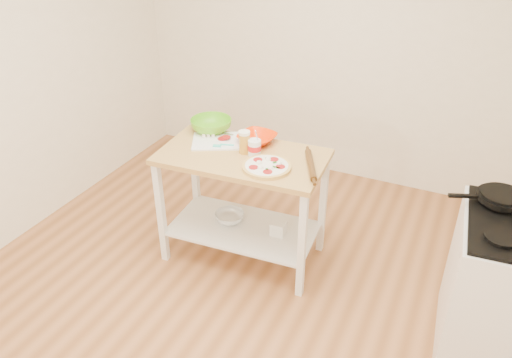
{
  "coord_description": "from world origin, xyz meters",
  "views": [
    {
      "loc": [
        1.26,
        -2.2,
        2.55
      ],
      "look_at": [
        -0.06,
        0.63,
        0.73
      ],
      "focal_mm": 35.0,
      "sensor_mm": 36.0,
      "label": 1
    }
  ],
  "objects_px": {
    "pizza": "(267,166)",
    "shelf_glass_bowl": "(230,217)",
    "rolling_pin": "(311,165)",
    "skillet": "(501,197)",
    "cutting_board": "(219,140)",
    "orange_bowl": "(257,138)",
    "spatula": "(222,145)",
    "shelf_bin": "(278,228)",
    "prep_island": "(243,184)",
    "knife": "(212,132)",
    "green_bowl": "(211,125)",
    "yogurt_tub": "(255,147)",
    "gas_stove": "(506,290)",
    "beer_pint": "(244,142)"
  },
  "relations": [
    {
      "from": "rolling_pin",
      "to": "shelf_bin",
      "type": "xyz_separation_m",
      "value": [
        -0.23,
        0.02,
        -0.61
      ]
    },
    {
      "from": "gas_stove",
      "to": "prep_island",
      "type": "bearing_deg",
      "value": 170.83
    },
    {
      "from": "cutting_board",
      "to": "rolling_pin",
      "type": "relative_size",
      "value": 1.24
    },
    {
      "from": "skillet",
      "to": "knife",
      "type": "height_order",
      "value": "skillet"
    },
    {
      "from": "orange_bowl",
      "to": "beer_pint",
      "type": "xyz_separation_m",
      "value": [
        -0.01,
        -0.19,
        0.05
      ]
    },
    {
      "from": "beer_pint",
      "to": "shelf_bin",
      "type": "distance_m",
      "value": 0.73
    },
    {
      "from": "shelf_bin",
      "to": "yogurt_tub",
      "type": "bearing_deg",
      "value": -179.91
    },
    {
      "from": "shelf_glass_bowl",
      "to": "shelf_bin",
      "type": "relative_size",
      "value": 2.21
    },
    {
      "from": "orange_bowl",
      "to": "green_bowl",
      "type": "bearing_deg",
      "value": 175.8
    },
    {
      "from": "green_bowl",
      "to": "shelf_glass_bowl",
      "type": "height_order",
      "value": "green_bowl"
    },
    {
      "from": "skillet",
      "to": "prep_island",
      "type": "bearing_deg",
      "value": 159.47
    },
    {
      "from": "cutting_board",
      "to": "rolling_pin",
      "type": "xyz_separation_m",
      "value": [
        0.76,
        -0.1,
        0.02
      ]
    },
    {
      "from": "orange_bowl",
      "to": "prep_island",
      "type": "bearing_deg",
      "value": -93.5
    },
    {
      "from": "skillet",
      "to": "pizza",
      "type": "height_order",
      "value": "skillet"
    },
    {
      "from": "yogurt_tub",
      "to": "shelf_bin",
      "type": "relative_size",
      "value": 1.92
    },
    {
      "from": "gas_stove",
      "to": "rolling_pin",
      "type": "distance_m",
      "value": 1.42
    },
    {
      "from": "gas_stove",
      "to": "yogurt_tub",
      "type": "distance_m",
      "value": 1.84
    },
    {
      "from": "gas_stove",
      "to": "rolling_pin",
      "type": "relative_size",
      "value": 2.81
    },
    {
      "from": "cutting_board",
      "to": "orange_bowl",
      "type": "distance_m",
      "value": 0.29
    },
    {
      "from": "cutting_board",
      "to": "shelf_glass_bowl",
      "type": "height_order",
      "value": "cutting_board"
    },
    {
      "from": "prep_island",
      "to": "beer_pint",
      "type": "relative_size",
      "value": 7.44
    },
    {
      "from": "green_bowl",
      "to": "yogurt_tub",
      "type": "xyz_separation_m",
      "value": [
        0.48,
        -0.22,
        0.01
      ]
    },
    {
      "from": "spatula",
      "to": "cutting_board",
      "type": "bearing_deg",
      "value": 115.6
    },
    {
      "from": "spatula",
      "to": "knife",
      "type": "xyz_separation_m",
      "value": [
        -0.18,
        0.16,
        0.0
      ]
    },
    {
      "from": "skillet",
      "to": "pizza",
      "type": "distance_m",
      "value": 1.46
    },
    {
      "from": "spatula",
      "to": "shelf_bin",
      "type": "relative_size",
      "value": 1.35
    },
    {
      "from": "spatula",
      "to": "orange_bowl",
      "type": "bearing_deg",
      "value": 25.07
    },
    {
      "from": "orange_bowl",
      "to": "pizza",
      "type": "bearing_deg",
      "value": -55.79
    },
    {
      "from": "knife",
      "to": "beer_pint",
      "type": "height_order",
      "value": "beer_pint"
    },
    {
      "from": "yogurt_tub",
      "to": "gas_stove",
      "type": "bearing_deg",
      "value": -6.61
    },
    {
      "from": "orange_bowl",
      "to": "yogurt_tub",
      "type": "relative_size",
      "value": 1.34
    },
    {
      "from": "pizza",
      "to": "shelf_glass_bowl",
      "type": "relative_size",
      "value": 1.43
    },
    {
      "from": "gas_stove",
      "to": "shelf_bin",
      "type": "distance_m",
      "value": 1.58
    },
    {
      "from": "spatula",
      "to": "yogurt_tub",
      "type": "relative_size",
      "value": 0.7
    },
    {
      "from": "spatula",
      "to": "shelf_glass_bowl",
      "type": "relative_size",
      "value": 0.61
    },
    {
      "from": "prep_island",
      "to": "beer_pint",
      "type": "height_order",
      "value": "beer_pint"
    },
    {
      "from": "beer_pint",
      "to": "yogurt_tub",
      "type": "bearing_deg",
      "value": 0.18
    },
    {
      "from": "spatula",
      "to": "rolling_pin",
      "type": "relative_size",
      "value": 0.36
    },
    {
      "from": "beer_pint",
      "to": "shelf_bin",
      "type": "bearing_deg",
      "value": 0.12
    },
    {
      "from": "rolling_pin",
      "to": "skillet",
      "type": "bearing_deg",
      "value": 0.66
    },
    {
      "from": "orange_bowl",
      "to": "green_bowl",
      "type": "height_order",
      "value": "green_bowl"
    },
    {
      "from": "beer_pint",
      "to": "prep_island",
      "type": "bearing_deg",
      "value": -90.17
    },
    {
      "from": "pizza",
      "to": "beer_pint",
      "type": "relative_size",
      "value": 2.02
    },
    {
      "from": "green_bowl",
      "to": "yogurt_tub",
      "type": "height_order",
      "value": "yogurt_tub"
    },
    {
      "from": "knife",
      "to": "beer_pint",
      "type": "bearing_deg",
      "value": -31.38
    },
    {
      "from": "green_bowl",
      "to": "rolling_pin",
      "type": "relative_size",
      "value": 0.81
    },
    {
      "from": "orange_bowl",
      "to": "green_bowl",
      "type": "distance_m",
      "value": 0.41
    },
    {
      "from": "spatula",
      "to": "shelf_glass_bowl",
      "type": "xyz_separation_m",
      "value": [
        0.05,
        -0.01,
        -0.62
      ]
    },
    {
      "from": "beer_pint",
      "to": "rolling_pin",
      "type": "height_order",
      "value": "beer_pint"
    },
    {
      "from": "prep_island",
      "to": "knife",
      "type": "distance_m",
      "value": 0.5
    }
  ]
}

